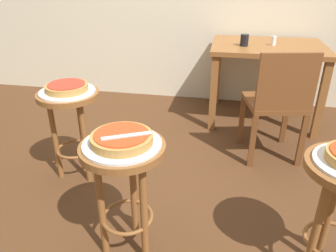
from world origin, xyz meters
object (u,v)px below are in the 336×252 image
Objects in this scene: stool_leftside at (71,115)px; cup_near_edge at (244,40)px; pizza_leftside at (67,87)px; condiment_shaker at (274,41)px; pizza_foreground at (122,138)px; dining_table at (267,57)px; pizza_server_knife at (127,136)px; stool_foreground at (124,174)px; serving_plate_foreground at (122,144)px; serving_plate_leftside at (67,91)px; wooden_chair at (278,102)px.

cup_near_edge reaches higher than stool_leftside.
condiment_shaker is (1.36, 1.20, 0.10)m from pizza_leftside.
pizza_foreground is at bearing -107.91° from cup_near_edge.
pizza_leftside is at bearing 1.79° from stool_leftside.
pizza_foreground is 1.98m from dining_table.
stool_foreground is at bearing 119.33° from pizza_server_knife.
serving_plate_foreground is 1.98m from dining_table.
stool_leftside is at bearing -138.64° from condiment_shaker.
serving_plate_foreground is at bearing -114.32° from condiment_shaker.
serving_plate_leftside reaches higher than stool_leftside.
stool_leftside is 1.45m from wooden_chair.
pizza_server_knife is (0.59, -0.61, 0.06)m from serving_plate_leftside.
pizza_server_knife is (0.03, -0.02, 0.06)m from serving_plate_foreground.
wooden_chair is at bearing -68.20° from cup_near_edge.
serving_plate_leftside is at bearing -176.42° from pizza_leftside.
cup_near_edge reaches higher than serving_plate_foreground.
pizza_foreground is at bearing -126.88° from wooden_chair.
pizza_leftside reaches higher than serving_plate_foreground.
dining_table is 4.50× the size of pizza_server_knife.
stool_leftside is at bearing 133.61° from pizza_foreground.
stool_foreground is 0.81m from stool_leftside.
stool_leftside is at bearing 133.61° from serving_plate_foreground.
condiment_shaker is (0.81, 1.79, 0.13)m from serving_plate_foreground.
stool_leftside is at bearing -160.17° from wooden_chair.
pizza_foreground is 0.04m from pizza_server_knife.
pizza_leftside is at bearing 3.58° from serving_plate_leftside.
wooden_chair reaches higher than cup_near_edge.
condiment_shaker is at bearing 41.36° from pizza_leftside.
condiment_shaker is at bearing 16.09° from cup_near_edge.
stool_foreground is 0.22m from pizza_server_knife.
pizza_foreground is at bearing -46.39° from serving_plate_leftside.
wooden_chair is at bearing -87.25° from dining_table.
pizza_server_knife is (-0.52, -1.73, -0.09)m from cup_near_edge.
wooden_chair reaches higher than stool_leftside.
stool_foreground and stool_leftside have the same top height.
pizza_foreground is 1.80m from cup_near_edge.
stool_foreground is 0.73× the size of wooden_chair.
pizza_foreground is 0.81m from serving_plate_leftside.
wooden_chair is 1.36m from pizza_server_knife.
cup_near_edge is at bearing -154.45° from dining_table.
serving_plate_foreground is 1.35× the size of pizza_leftside.
serving_plate_leftside is 0.36× the size of dining_table.
pizza_server_knife is at bearing -33.69° from serving_plate_foreground.
pizza_foreground is at bearing 82.87° from stool_foreground.
serving_plate_foreground is 0.36× the size of dining_table.
serving_plate_foreground is at bearing -126.88° from wooden_chair.
serving_plate_foreground is 0.81m from pizza_leftside.
condiment_shaker reaches higher than stool_leftside.
cup_near_edge is (1.11, 1.13, 0.11)m from pizza_leftside.
serving_plate_leftside is at bearing 0.00° from stool_leftside.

